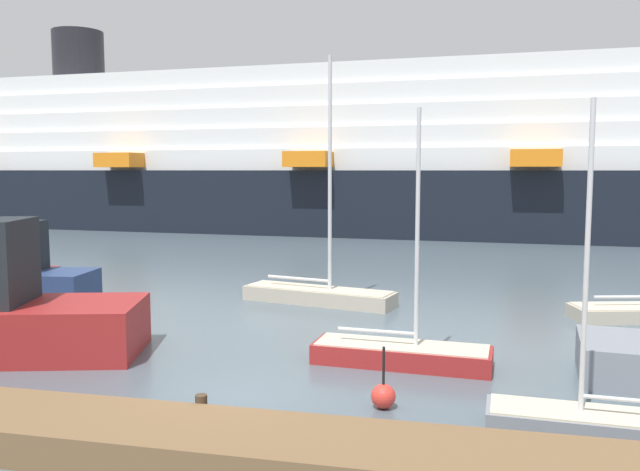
# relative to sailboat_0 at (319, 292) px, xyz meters

# --- Properties ---
(ground_plane) EXTENTS (600.00, 600.00, 0.00)m
(ground_plane) POSITION_rel_sailboat_0_xyz_m (0.57, -10.93, -0.47)
(ground_plane) COLOR #4C5B66
(dock_pier) EXTENTS (26.92, 2.31, 0.80)m
(dock_pier) POSITION_rel_sailboat_0_xyz_m (0.57, -14.06, -0.13)
(dock_pier) COLOR brown
(dock_pier) RESTS_ON ground_plane
(sailboat_0) EXTENTS (6.28, 2.80, 9.53)m
(sailboat_0) POSITION_rel_sailboat_0_xyz_m (0.00, 0.00, 0.00)
(sailboat_0) COLOR #BCB29E
(sailboat_0) RESTS_ON ground_plane
(sailboat_1) EXTENTS (4.35, 1.47, 6.58)m
(sailboat_1) POSITION_rel_sailboat_0_xyz_m (8.22, -11.32, -0.14)
(sailboat_1) COLOR gray
(sailboat_1) RESTS_ON ground_plane
(sailboat_3) EXTENTS (4.84, 1.76, 6.83)m
(sailboat_3) POSITION_rel_sailboat_0_xyz_m (3.98, -7.40, -0.11)
(sailboat_3) COLOR maroon
(sailboat_3) RESTS_ON ground_plane
(channel_buoy_0) EXTENTS (0.54, 0.54, 1.38)m
(channel_buoy_0) POSITION_rel_sailboat_0_xyz_m (3.90, -10.71, -0.18)
(channel_buoy_0) COLOR red
(channel_buoy_0) RESTS_ON ground_plane
(cruise_ship) EXTENTS (95.01, 19.22, 18.40)m
(cruise_ship) POSITION_rel_sailboat_0_xyz_m (-14.26, 31.44, 5.46)
(cruise_ship) COLOR black
(cruise_ship) RESTS_ON ground_plane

